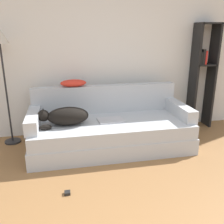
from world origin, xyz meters
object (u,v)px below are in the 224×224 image
object	(u,v)px
throw_pillow	(73,83)
power_adapter	(67,193)
couch	(111,134)
floor_lamp	(0,48)
bookshelf	(203,72)
laptop	(110,120)
dog	(65,116)

from	to	relation	value
throw_pillow	power_adapter	distance (m)	1.62
couch	power_adapter	world-z (taller)	couch
floor_lamp	bookshelf	bearing A→B (deg)	1.48
couch	laptop	distance (m)	0.21
dog	power_adapter	xyz separation A→B (m)	(-0.03, -0.91, -0.51)
dog	power_adapter	size ratio (longest dim) A/B	10.86
dog	floor_lamp	world-z (taller)	floor_lamp
laptop	throw_pillow	size ratio (longest dim) A/B	0.96
couch	floor_lamp	world-z (taller)	floor_lamp
laptop	throw_pillow	bearing A→B (deg)	133.02
bookshelf	floor_lamp	size ratio (longest dim) A/B	1.03
throw_pillow	floor_lamp	distance (m)	1.05
couch	power_adapter	distance (m)	1.17
dog	floor_lamp	xyz separation A→B (m)	(-0.78, 0.51, 0.84)
floor_lamp	dog	bearing A→B (deg)	-32.99
bookshelf	floor_lamp	distance (m)	3.06
dog	bookshelf	bearing A→B (deg)	14.59
couch	throw_pillow	size ratio (longest dim) A/B	5.87
bookshelf	power_adapter	bearing A→B (deg)	-146.68
laptop	bookshelf	size ratio (longest dim) A/B	0.21
bookshelf	power_adapter	xyz separation A→B (m)	(-2.28, -1.50, -0.92)
bookshelf	couch	bearing A→B (deg)	-161.92
dog	laptop	xyz separation A→B (m)	(0.60, 0.03, -0.11)
throw_pillow	power_adapter	world-z (taller)	throw_pillow
laptop	power_adapter	world-z (taller)	laptop
dog	power_adapter	bearing A→B (deg)	-92.13
laptop	bookshelf	xyz separation A→B (m)	(1.65, 0.55, 0.52)
dog	power_adapter	distance (m)	1.04
couch	laptop	xyz separation A→B (m)	(-0.00, -0.01, 0.21)
bookshelf	floor_lamp	xyz separation A→B (m)	(-3.03, -0.08, 0.42)
throw_pillow	floor_lamp	xyz separation A→B (m)	(-0.92, 0.05, 0.50)
laptop	floor_lamp	xyz separation A→B (m)	(-1.38, 0.47, 0.95)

